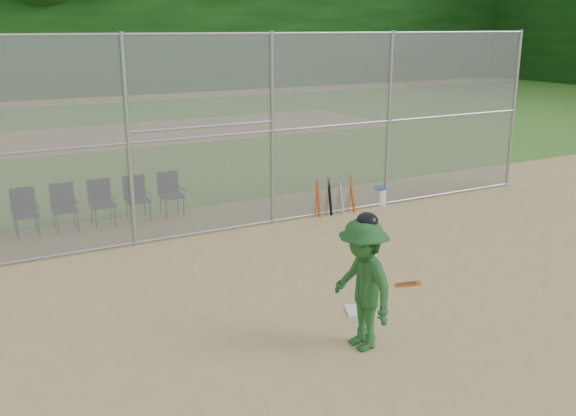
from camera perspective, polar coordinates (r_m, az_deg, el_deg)
ground at (r=9.35m, az=7.50°, el=-10.22°), size 100.00×100.00×0.00m
grass_strip at (r=25.56m, az=-17.04°, el=6.01°), size 100.00×100.00×0.00m
dirt_patch_far at (r=25.56m, az=-17.04°, el=6.01°), size 24.00×24.00×0.00m
backstop_fence at (r=12.92m, az=-5.37°, el=6.81°), size 16.09×0.09×4.00m
home_plate at (r=9.74m, az=6.44°, el=-9.02°), size 0.55×0.55×0.02m
batter_at_plate at (r=8.37m, az=6.65°, el=-6.69°), size 0.91×1.37×1.85m
water_cooler at (r=15.36m, az=8.22°, el=1.11°), size 0.34×0.34×0.43m
spare_bats at (r=14.43m, az=4.24°, el=1.11°), size 0.96×0.28×0.85m
chair_2 at (r=13.87m, az=-22.30°, el=-0.43°), size 0.54×0.52×0.96m
chair_3 at (r=13.96m, az=-19.22°, el=-0.01°), size 0.54×0.52×0.96m
chair_4 at (r=14.09m, az=-16.18°, el=0.40°), size 0.54×0.52×0.96m
chair_5 at (r=14.27m, az=-13.21°, el=0.79°), size 0.54×0.52×0.96m
chair_6 at (r=14.48m, az=-10.32°, el=1.18°), size 0.54×0.52×0.96m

